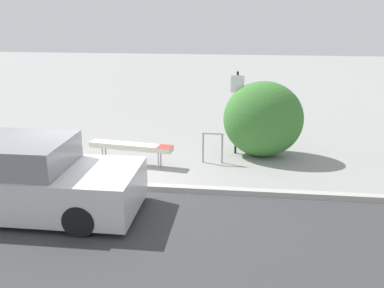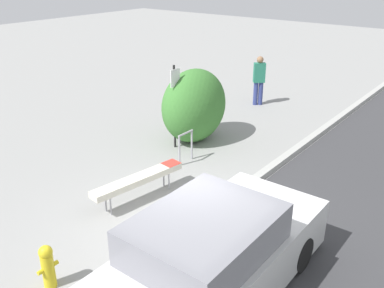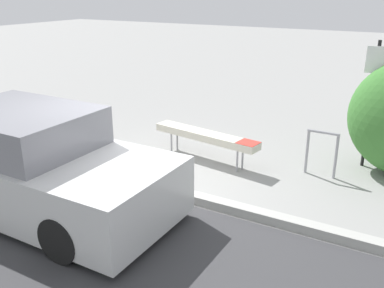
{
  "view_description": "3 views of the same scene",
  "coord_description": "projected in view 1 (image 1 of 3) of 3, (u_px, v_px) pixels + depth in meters",
  "views": [
    {
      "loc": [
        3.16,
        -8.67,
        3.89
      ],
      "look_at": [
        2.02,
        0.71,
        0.9
      ],
      "focal_mm": 40.0,
      "sensor_mm": 36.0,
      "label": 1
    },
    {
      "loc": [
        -5.33,
        -4.27,
        4.77
      ],
      "look_at": [
        1.95,
        1.4,
        0.81
      ],
      "focal_mm": 40.0,
      "sensor_mm": 36.0,
      "label": 2
    },
    {
      "loc": [
        3.9,
        -5.18,
        3.13
      ],
      "look_at": [
        0.79,
        0.26,
        0.83
      ],
      "focal_mm": 40.0,
      "sensor_mm": 36.0,
      "label": 3
    }
  ],
  "objects": [
    {
      "name": "ground_plane",
      "position": [
        100.0,
        188.0,
        9.74
      ],
      "size": [
        60.0,
        60.0,
        0.0
      ],
      "primitive_type": "plane",
      "color": "gray"
    },
    {
      "name": "fire_hydrant",
      "position": [
        14.0,
        155.0,
        10.67
      ],
      "size": [
        0.36,
        0.22,
        0.77
      ],
      "color": "gold",
      "rests_on": "ground_plane"
    },
    {
      "name": "shrub_hedge",
      "position": [
        263.0,
        119.0,
        11.55
      ],
      "size": [
        2.16,
        1.54,
        2.07
      ],
      "color": "#3D7A33",
      "rests_on": "ground_plane"
    },
    {
      "name": "curb",
      "position": [
        100.0,
        185.0,
        9.72
      ],
      "size": [
        60.0,
        0.2,
        0.13
      ],
      "color": "#A8A8A3",
      "rests_on": "ground_plane"
    },
    {
      "name": "sign_post",
      "position": [
        237.0,
        105.0,
        11.62
      ],
      "size": [
        0.36,
        0.08,
        2.3
      ],
      "color": "black",
      "rests_on": "ground_plane"
    },
    {
      "name": "parked_car_near",
      "position": [
        23.0,
        180.0,
        8.43
      ],
      "size": [
        4.5,
        1.87,
        1.5
      ],
      "rotation": [
        0.0,
        0.0,
        0.0
      ],
      "color": "black",
      "rests_on": "ground_plane"
    },
    {
      "name": "bench",
      "position": [
        131.0,
        147.0,
        11.05
      ],
      "size": [
        2.25,
        0.65,
        0.57
      ],
      "rotation": [
        0.0,
        0.0,
        -0.15
      ],
      "color": "#99999E",
      "rests_on": "ground_plane"
    },
    {
      "name": "bike_rack",
      "position": [
        213.0,
        145.0,
        11.17
      ],
      "size": [
        0.55,
        0.05,
        0.83
      ],
      "rotation": [
        0.0,
        0.0,
        -0.01
      ],
      "color": "#99999E",
      "rests_on": "ground_plane"
    }
  ]
}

